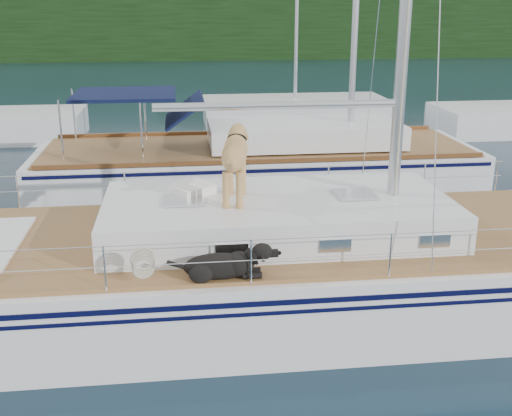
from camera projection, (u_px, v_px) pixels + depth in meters
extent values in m
plane|color=black|center=(226.00, 309.00, 10.13)|extent=(120.00, 120.00, 0.00)
cube|color=black|center=(182.00, 22.00, 51.68)|extent=(90.00, 3.00, 6.00)
cube|color=#595147|center=(183.00, 51.00, 53.56)|extent=(92.00, 1.00, 1.20)
cube|color=white|center=(226.00, 280.00, 9.97)|extent=(12.00, 3.80, 1.40)
cube|color=#9D6A3E|center=(225.00, 236.00, 9.75)|extent=(11.52, 3.50, 0.06)
cube|color=white|center=(277.00, 215.00, 9.75)|extent=(5.20, 2.50, 0.55)
cylinder|color=silver|center=(278.00, 105.00, 9.23)|extent=(3.60, 0.12, 0.12)
cylinder|color=silver|center=(235.00, 241.00, 7.92)|extent=(10.56, 0.01, 0.01)
cylinder|color=silver|center=(217.00, 170.00, 11.22)|extent=(10.56, 0.01, 0.01)
cube|color=#1C40B4|center=(170.00, 212.00, 10.71)|extent=(0.60, 0.42, 0.05)
cube|color=white|center=(192.00, 189.00, 9.84)|extent=(0.75, 0.73, 0.15)
torus|color=beige|center=(143.00, 259.00, 7.88)|extent=(0.42, 0.20, 0.40)
cube|color=white|center=(257.00, 172.00, 16.41)|extent=(11.00, 3.50, 1.30)
cube|color=#9D6A3E|center=(257.00, 148.00, 16.21)|extent=(10.56, 3.29, 0.06)
cube|color=white|center=(304.00, 133.00, 16.24)|extent=(4.80, 2.30, 0.55)
cube|color=#0D1537|center=(125.00, 94.00, 15.40)|extent=(2.40, 2.30, 0.08)
cube|color=white|center=(295.00, 112.00, 25.57)|extent=(7.20, 3.00, 1.10)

